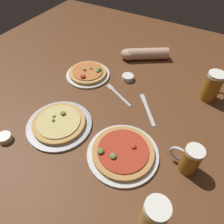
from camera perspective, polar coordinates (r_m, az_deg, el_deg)
name	(u,v)px	position (r m, az deg, el deg)	size (l,w,h in m)	color
ground_plane	(112,117)	(1.09, 0.00, -1.24)	(2.40, 2.40, 0.03)	brown
pizza_plate_near	(59,124)	(1.06, -14.26, -3.08)	(0.32, 0.32, 0.05)	#B2B2B7
pizza_plate_far	(88,73)	(1.33, -6.59, 10.47)	(0.27, 0.27, 0.05)	silver
pizza_plate_side	(123,152)	(0.93, 2.98, -10.97)	(0.32, 0.32, 0.05)	silver
beer_mug_dark	(190,159)	(0.90, 20.47, -12.00)	(0.13, 0.07, 0.14)	#9E6619
beer_mug_amber	(212,86)	(1.24, 25.74, 6.38)	(0.09, 0.15, 0.17)	#9E6619
beer_mug_pale	(155,218)	(0.76, 11.62, -26.53)	(0.14, 0.09, 0.18)	gold
ramekin_sauce	(128,78)	(1.29, 4.34, 9.39)	(0.07, 0.07, 0.03)	white
ramekin_butter	(5,138)	(1.09, -27.30, -6.26)	(0.06, 0.06, 0.03)	silver
fork_left	(118,94)	(1.19, 1.62, 4.95)	(0.20, 0.11, 0.01)	silver
knife_right	(147,109)	(1.12, 9.66, 0.90)	(0.17, 0.20, 0.01)	silver
diner_arm	(143,54)	(1.47, 8.43, 15.43)	(0.30, 0.22, 0.08)	tan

